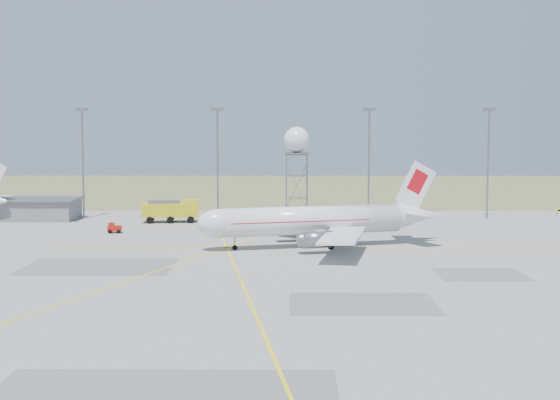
{
  "coord_description": "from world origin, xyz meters",
  "views": [
    {
      "loc": [
        2.66,
        -78.02,
        16.56
      ],
      "look_at": [
        1.76,
        40.0,
        5.84
      ],
      "focal_mm": 50.0,
      "sensor_mm": 36.0,
      "label": 1
    }
  ],
  "objects_px": {
    "radar_tower": "(297,168)",
    "baggage_tug": "(114,229)",
    "airliner_main": "(315,221)",
    "fire_truck": "(172,212)"
  },
  "relations": [
    {
      "from": "radar_tower",
      "to": "baggage_tug",
      "type": "xyz_separation_m",
      "value": [
        -29.47,
        -17.86,
        -8.93
      ]
    },
    {
      "from": "airliner_main",
      "to": "fire_truck",
      "type": "height_order",
      "value": "airliner_main"
    },
    {
      "from": "baggage_tug",
      "to": "airliner_main",
      "type": "bearing_deg",
      "value": -30.45
    },
    {
      "from": "radar_tower",
      "to": "fire_truck",
      "type": "bearing_deg",
      "value": -171.26
    },
    {
      "from": "airliner_main",
      "to": "radar_tower",
      "type": "distance_m",
      "value": 33.0
    },
    {
      "from": "radar_tower",
      "to": "baggage_tug",
      "type": "height_order",
      "value": "radar_tower"
    },
    {
      "from": "airliner_main",
      "to": "fire_truck",
      "type": "distance_m",
      "value": 37.95
    },
    {
      "from": "airliner_main",
      "to": "radar_tower",
      "type": "xyz_separation_m",
      "value": [
        -2.17,
        32.4,
        5.87
      ]
    },
    {
      "from": "airliner_main",
      "to": "baggage_tug",
      "type": "distance_m",
      "value": 34.95
    },
    {
      "from": "airliner_main",
      "to": "radar_tower",
      "type": "relative_size",
      "value": 2.05
    }
  ]
}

